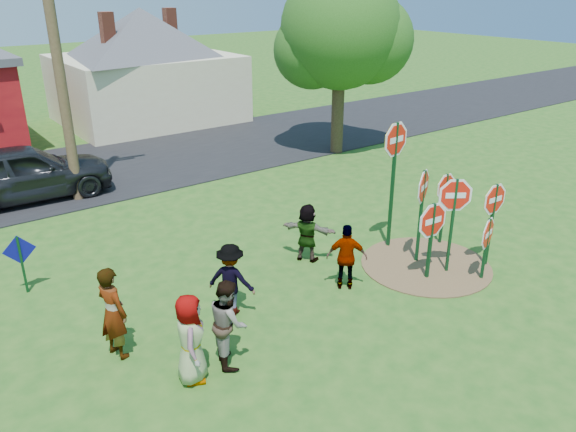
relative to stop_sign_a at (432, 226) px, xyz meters
name	(u,v)px	position (x,y,z in m)	size (l,w,h in m)	color
ground	(253,305)	(-4.02, 1.44, -1.36)	(120.00, 120.00, 0.00)	#205317
road	(83,172)	(-4.02, 12.94, -1.34)	(120.00, 7.50, 0.04)	black
dirt_patch	(426,265)	(0.48, 0.44, -1.35)	(3.20, 3.20, 0.03)	brown
cream_house	(144,61)	(1.48, 19.44, 1.56)	(9.40, 9.40, 6.50)	beige
stop_sign_a	(432,226)	(0.00, 0.00, 0.00)	(1.15, 0.09, 2.07)	#113E1F
stop_sign_b	(395,153)	(0.53, 1.78, 1.21)	(1.19, 0.16, 3.52)	#113E1F
stop_sign_c	(454,205)	(0.64, -0.07, 0.39)	(0.91, 0.61, 2.53)	#113E1F
stop_sign_d	(445,192)	(1.78, 1.08, 0.11)	(0.98, 0.07, 2.10)	#113E1F
stop_sign_e	(487,237)	(1.02, -0.80, -0.27)	(0.98, 0.32, 1.69)	#113E1F
stop_sign_f	(494,205)	(1.70, -0.42, 0.24)	(1.04, 0.07, 2.28)	#113E1F
stop_sign_g	(423,196)	(0.46, 0.74, 0.41)	(1.02, 0.49, 2.57)	#113E1F
blue_diamond_d	(21,258)	(-7.83, 4.98, -0.49)	(0.70, 0.10, 1.41)	#113E1F
person_a	(190,339)	(-6.20, 0.02, -0.52)	(0.82, 0.54, 1.69)	#41538C
person_b	(113,313)	(-7.02, 1.50, -0.44)	(0.67, 0.44, 1.85)	#257C6C
person_c	(228,322)	(-5.41, 0.07, -0.52)	(0.82, 0.64, 1.69)	brown
person_d	(231,279)	(-4.51, 1.47, -0.57)	(1.03, 0.59, 1.59)	#2F2E33
person_e	(347,257)	(-1.86, 0.81, -0.58)	(0.92, 0.38, 1.57)	#472D54
person_f	(307,233)	(-1.70, 2.46, -0.61)	(1.40, 0.44, 1.51)	#215131
suv	(23,172)	(-6.36, 11.10, -0.42)	(2.14, 5.33, 1.81)	#2D2C31
utility_pole	(52,23)	(-5.02, 10.22, 4.06)	(2.52, 0.45, 10.31)	#4C3823
leafy_tree	(343,35)	(5.41, 9.36, 3.26)	(5.06, 4.61, 7.19)	#382819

